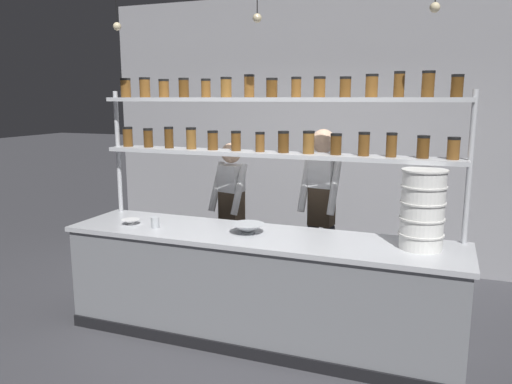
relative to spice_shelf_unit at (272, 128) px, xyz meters
name	(u,v)px	position (x,y,z in m)	size (l,w,h in m)	color
ground_plane	(258,337)	(0.00, -0.33, -1.78)	(40.00, 40.00, 0.00)	#3D3D42
back_wall	(324,132)	(0.00, 1.97, -0.15)	(5.74, 0.12, 3.25)	#939399
prep_counter	(258,287)	(0.00, -0.33, -1.32)	(3.34, 0.76, 0.92)	gray
spice_shelf_unit	(272,128)	(0.00, 0.00, 0.00)	(3.22, 0.28, 2.23)	#B7BABF
chef_left	(231,210)	(-0.60, 0.49, -0.87)	(0.41, 0.34, 1.59)	black
chef_center	(321,207)	(0.35, 0.44, -0.76)	(0.39, 0.32, 1.75)	black
container_stack	(423,209)	(1.28, -0.27, -0.56)	(0.33, 0.33, 0.60)	white
prep_bowl_near_left	(131,222)	(-1.18, -0.42, -0.84)	(0.16, 0.16, 0.04)	white
prep_bowl_center_front	(247,229)	(-0.10, -0.32, -0.82)	(0.29, 0.29, 0.08)	#B2B7BC
serving_cup_front	(155,222)	(-0.92, -0.44, -0.81)	(0.07, 0.07, 0.09)	#B2B7BC
pendant_light_row	(257,14)	(-0.01, -0.33, 0.88)	(2.64, 0.07, 0.60)	black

